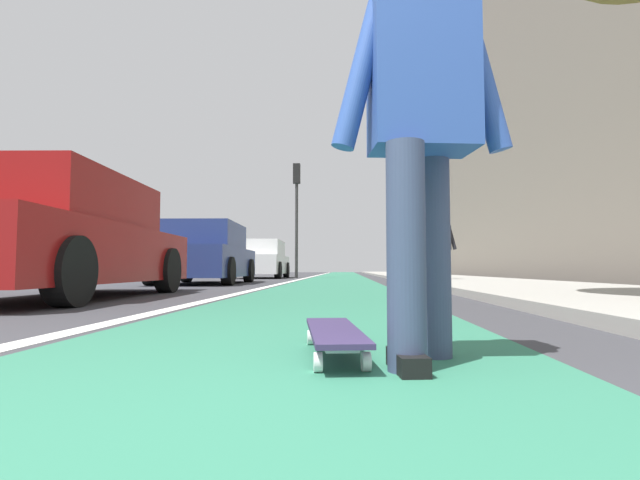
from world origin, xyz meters
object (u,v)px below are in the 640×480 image
(skater_person, at_px, (421,122))
(parked_car_far, at_px, (261,260))
(traffic_light, at_px, (297,199))
(parked_car_mid, at_px, (205,255))
(parked_car_near, at_px, (62,239))
(pedestrian_distant, at_px, (442,245))
(skateboard, at_px, (334,334))

(skater_person, bearing_deg, parked_car_far, 12.32)
(skater_person, relative_size, traffic_light, 0.36)
(traffic_light, bearing_deg, parked_car_mid, 168.45)
(traffic_light, bearing_deg, parked_car_near, 173.30)
(parked_car_mid, distance_m, pedestrian_distant, 6.04)
(parked_car_mid, bearing_deg, parked_car_near, 179.56)
(parked_car_near, height_order, parked_car_mid, parked_car_near)
(skateboard, xyz_separation_m, skater_person, (-0.15, -0.35, 0.84))
(parked_car_mid, relative_size, parked_car_far, 0.99)
(skater_person, bearing_deg, parked_car_near, 45.05)
(pedestrian_distant, bearing_deg, traffic_light, 34.86)
(parked_car_mid, xyz_separation_m, pedestrian_distant, (0.90, -5.97, 0.27))
(pedestrian_distant, bearing_deg, skater_person, 168.14)
(skater_person, distance_m, parked_car_near, 5.38)
(parked_car_far, relative_size, pedestrian_distant, 2.51)
(skater_person, xyz_separation_m, traffic_light, (16.92, 2.27, 2.22))
(parked_car_far, height_order, pedestrian_distant, pedestrian_distant)
(traffic_light, bearing_deg, skater_person, -172.38)
(parked_car_near, bearing_deg, parked_car_far, -0.82)
(skater_person, relative_size, parked_car_mid, 0.39)
(skater_person, bearing_deg, traffic_light, 7.62)
(pedestrian_distant, bearing_deg, parked_car_mid, 98.62)
(traffic_light, xyz_separation_m, pedestrian_distant, (-6.42, -4.47, -2.18))
(parked_car_mid, bearing_deg, traffic_light, -11.55)
(traffic_light, bearing_deg, parked_car_far, 103.79)
(skateboard, xyz_separation_m, traffic_light, (16.77, 1.92, 3.07))
(skateboard, relative_size, pedestrian_distant, 0.50)
(parked_car_near, height_order, pedestrian_distant, pedestrian_distant)
(skateboard, distance_m, parked_car_far, 16.77)
(skater_person, relative_size, parked_car_near, 0.36)
(skateboard, height_order, parked_car_mid, parked_car_mid)
(skateboard, bearing_deg, skater_person, -113.42)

